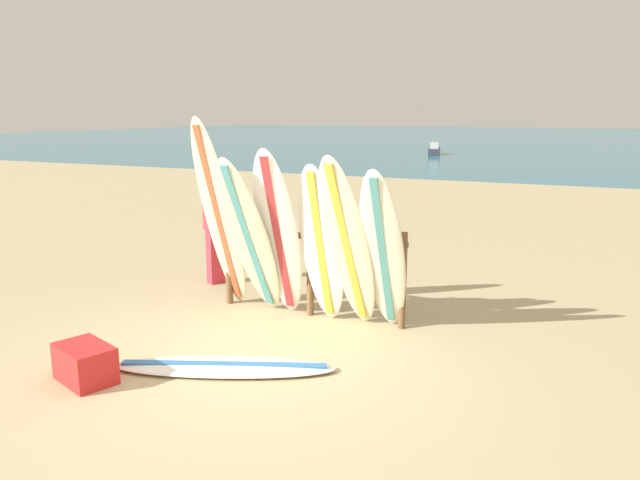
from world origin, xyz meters
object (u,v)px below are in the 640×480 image
object	(u,v)px
surfboard_leaning_center_left	(278,235)
surfboard_leaning_center	(321,245)
surfboard_lying_on_sand	(224,367)
small_boat_offshore	(434,150)
surfboard_leaning_far_left	(219,215)
surfboard_leaning_center_right	(348,245)
beachgoer_standing	(214,220)
cooler_box	(85,363)
surfboard_leaning_left	(250,238)
surfboard_leaning_right	(383,253)
surfboard_rack	(310,258)

from	to	relation	value
surfboard_leaning_center_left	surfboard_leaning_center	world-z (taller)	surfboard_leaning_center_left
surfboard_leaning_center_left	surfboard_lying_on_sand	distance (m)	1.88
surfboard_leaning_center_left	small_boat_offshore	distance (m)	31.16
surfboard_leaning_far_left	surfboard_leaning_center	bearing A→B (deg)	0.26
surfboard_leaning_center_right	small_boat_offshore	bearing A→B (deg)	102.11
surfboard_leaning_center_left	beachgoer_standing	world-z (taller)	surfboard_leaning_center_left
surfboard_leaning_center_right	cooler_box	xyz separation A→B (m)	(-1.81, -2.26, -0.88)
small_boat_offshore	cooler_box	size ratio (longest dim) A/B	4.09
surfboard_leaning_left	surfboard_leaning_center	size ratio (longest dim) A/B	1.04
beachgoer_standing	surfboard_leaning_right	bearing A→B (deg)	-20.95
surfboard_leaning_far_left	beachgoer_standing	distance (m)	1.35
surfboard_rack	surfboard_leaning_left	distance (m)	0.81
surfboard_leaning_center_left	surfboard_leaning_center_right	bearing A→B (deg)	-3.29
surfboard_leaning_center_right	cooler_box	distance (m)	3.03
surfboard_leaning_right	surfboard_lying_on_sand	xyz separation A→B (m)	(-1.15, -1.54, -0.96)
surfboard_rack	surfboard_leaning_center	size ratio (longest dim) A/B	1.27
surfboard_leaning_center_right	surfboard_leaning_right	xyz separation A→B (m)	(0.42, 0.03, -0.06)
surfboard_rack	surfboard_leaning_far_left	distance (m)	1.28
surfboard_leaning_center_left	cooler_box	distance (m)	2.64
surfboard_leaning_far_left	small_boat_offshore	size ratio (longest dim) A/B	1.02
surfboard_leaning_far_left	surfboard_lying_on_sand	world-z (taller)	surfboard_leaning_far_left
surfboard_leaning_center_right	surfboard_lying_on_sand	bearing A→B (deg)	-116.07
surfboard_rack	surfboard_lying_on_sand	distance (m)	2.05
surfboard_lying_on_sand	beachgoer_standing	size ratio (longest dim) A/B	1.30
surfboard_leaning_center_right	surfboard_leaning_right	distance (m)	0.42
surfboard_rack	surfboard_leaning_center_right	size ratio (longest dim) A/B	1.19
surfboard_leaning_left	surfboard_lying_on_sand	world-z (taller)	surfboard_leaning_left
surfboard_lying_on_sand	surfboard_leaning_right	bearing A→B (deg)	53.18
surfboard_leaning_center_left	cooler_box	size ratio (longest dim) A/B	3.61
surfboard_leaning_center	cooler_box	size ratio (longest dim) A/B	3.31
surfboard_leaning_center_left	beachgoer_standing	distance (m)	2.04
surfboard_rack	surfboard_lying_on_sand	xyz separation A→B (m)	(-0.06, -1.92, -0.71)
surfboard_leaning_center	cooler_box	xyz separation A→B (m)	(-1.41, -2.41, -0.81)
cooler_box	surfboard_rack	bearing A→B (deg)	87.35
surfboard_rack	surfboard_leaning_far_left	xyz separation A→B (m)	(-1.14, -0.28, 0.51)
surfboard_leaning_center_left	surfboard_leaning_right	bearing A→B (deg)	-0.82
surfboard_leaning_center_right	surfboard_leaning_right	world-z (taller)	surfboard_leaning_center_right
surfboard_leaning_center_right	surfboard_leaning_right	bearing A→B (deg)	4.68
surfboard_leaning_far_left	surfboard_leaning_left	bearing A→B (deg)	-16.01
surfboard_rack	beachgoer_standing	bearing A→B (deg)	158.25
surfboard_leaning_center	beachgoer_standing	world-z (taller)	surfboard_leaning_center
surfboard_leaning_far_left	surfboard_leaning_center	distance (m)	1.44
surfboard_leaning_center_left	surfboard_leaning_far_left	bearing A→B (deg)	174.58
surfboard_leaning_center_right	beachgoer_standing	size ratio (longest dim) A/B	1.20
surfboard_leaning_left	surfboard_leaning_center	bearing A→B (deg)	10.06
beachgoer_standing	cooler_box	xyz separation A→B (m)	(0.81, -3.46, -0.79)
surfboard_leaning_center	small_boat_offshore	size ratio (longest dim) A/B	0.81
surfboard_rack	beachgoer_standing	size ratio (longest dim) A/B	1.42
surfboard_leaning_center_right	beachgoer_standing	bearing A→B (deg)	155.46
surfboard_leaning_center	small_boat_offshore	xyz separation A→B (m)	(-6.18, 30.54, -0.74)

